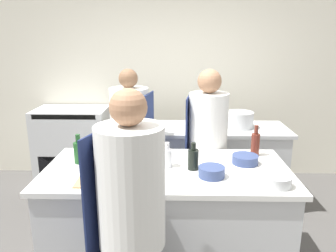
% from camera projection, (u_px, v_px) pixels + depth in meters
% --- Properties ---
extents(wall_back, '(8.00, 0.06, 2.80)m').
position_uv_depth(wall_back, '(171.00, 77.00, 4.52)').
color(wall_back, silver).
rests_on(wall_back, ground_plane).
extents(prep_counter, '(1.93, 0.92, 0.93)m').
position_uv_depth(prep_counter, '(167.00, 220.00, 2.71)').
color(prep_counter, silver).
rests_on(prep_counter, ground_plane).
extents(pass_counter, '(2.16, 0.66, 0.93)m').
position_uv_depth(pass_counter, '(193.00, 165.00, 3.88)').
color(pass_counter, silver).
rests_on(pass_counter, ground_plane).
extents(oven_range, '(0.94, 0.60, 1.02)m').
position_uv_depth(oven_range, '(73.00, 146.00, 4.45)').
color(oven_range, silver).
rests_on(oven_range, ground_plane).
extents(chef_at_prep_near, '(0.44, 0.42, 1.68)m').
position_uv_depth(chef_at_prep_near, '(132.00, 232.00, 1.90)').
color(chef_at_prep_near, black).
rests_on(chef_at_prep_near, ground_plane).
extents(chef_at_stove, '(0.43, 0.42, 1.64)m').
position_uv_depth(chef_at_stove, '(131.00, 149.00, 3.40)').
color(chef_at_stove, black).
rests_on(chef_at_stove, ground_plane).
extents(chef_at_pass_far, '(0.41, 0.39, 1.65)m').
position_uv_depth(chef_at_pass_far, '(207.00, 154.00, 3.22)').
color(chef_at_pass_far, black).
rests_on(chef_at_pass_far, ground_plane).
extents(bottle_olive_oil, '(0.07, 0.07, 0.27)m').
position_uv_depth(bottle_olive_oil, '(255.00, 144.00, 2.84)').
color(bottle_olive_oil, '#5B2319').
rests_on(bottle_olive_oil, prep_counter).
extents(bottle_vinegar, '(0.08, 0.08, 0.22)m').
position_uv_depth(bottle_vinegar, '(193.00, 159.00, 2.55)').
color(bottle_vinegar, black).
rests_on(bottle_vinegar, prep_counter).
extents(bottle_wine, '(0.08, 0.08, 0.24)m').
position_uv_depth(bottle_wine, '(79.00, 152.00, 2.67)').
color(bottle_wine, '#19471E').
rests_on(bottle_wine, prep_counter).
extents(bottle_cooking_oil, '(0.08, 0.08, 0.20)m').
position_uv_depth(bottle_cooking_oil, '(167.00, 157.00, 2.60)').
color(bottle_cooking_oil, silver).
rests_on(bottle_cooking_oil, prep_counter).
extents(bowl_mixing_large, '(0.19, 0.19, 0.08)m').
position_uv_depth(bowl_mixing_large, '(277.00, 181.00, 2.27)').
color(bowl_mixing_large, '#B7BABC').
rests_on(bowl_mixing_large, prep_counter).
extents(bowl_prep_small, '(0.21, 0.21, 0.07)m').
position_uv_depth(bowl_prep_small, '(245.00, 159.00, 2.68)').
color(bowl_prep_small, navy).
rests_on(bowl_prep_small, prep_counter).
extents(bowl_ceramic_blue, '(0.18, 0.18, 0.06)m').
position_uv_depth(bowl_ceramic_blue, '(110.00, 164.00, 2.59)').
color(bowl_ceramic_blue, navy).
rests_on(bowl_ceramic_blue, prep_counter).
extents(bowl_wooden_salad, '(0.20, 0.20, 0.08)m').
position_uv_depth(bowl_wooden_salad, '(212.00, 172.00, 2.42)').
color(bowl_wooden_salad, navy).
rests_on(bowl_wooden_salad, prep_counter).
extents(cutting_board, '(0.30, 0.23, 0.01)m').
position_uv_depth(cutting_board, '(98.00, 181.00, 2.34)').
color(cutting_board, tan).
rests_on(cutting_board, prep_counter).
extents(stockpot, '(0.31, 0.31, 0.18)m').
position_uv_depth(stockpot, '(240.00, 120.00, 3.74)').
color(stockpot, silver).
rests_on(stockpot, pass_counter).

